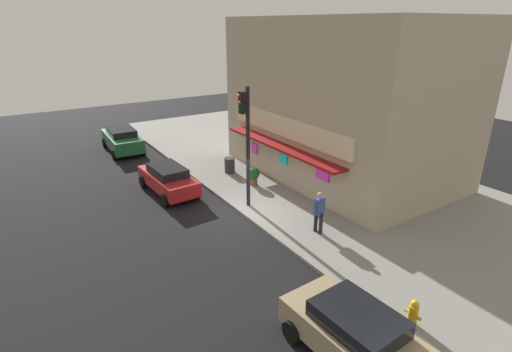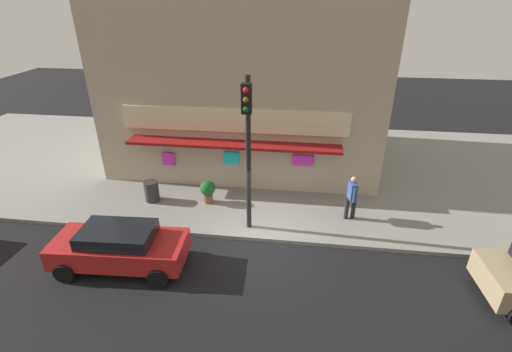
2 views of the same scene
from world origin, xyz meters
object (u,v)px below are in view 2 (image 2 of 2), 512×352
Objects in this scene: trash_can at (152,191)px; potted_plant_by_doorway at (208,190)px; traffic_light at (248,138)px; pedestrian at (352,196)px; parked_car_red at (120,247)px.

potted_plant_by_doorway reaches higher than trash_can.
pedestrian is at bearing 17.18° from traffic_light.
trash_can is 0.90× the size of potted_plant_by_doorway.
traffic_light reaches higher than pedestrian.
pedestrian is 1.84× the size of potted_plant_by_doorway.
parked_car_red is at bearing -147.47° from traffic_light.
trash_can is 3.96m from parked_car_red.
potted_plant_by_doorway is at bearing 3.72° from trash_can.
pedestrian is 8.40m from parked_car_red.
traffic_light is at bearing -162.82° from pedestrian.
trash_can is 8.13m from pedestrian.
potted_plant_by_doorway is at bearing 139.83° from traffic_light.
traffic_light is 3.11× the size of pedestrian.
traffic_light reaches higher than potted_plant_by_doorway.
trash_can is at bearing 97.48° from parked_car_red.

